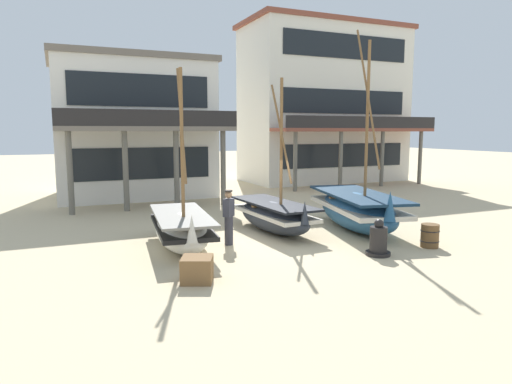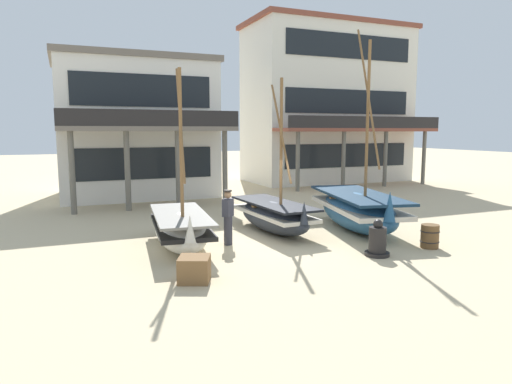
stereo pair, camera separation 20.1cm
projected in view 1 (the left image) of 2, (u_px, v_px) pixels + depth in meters
ground_plane at (268, 239)px, 14.68m from camera, size 120.00×120.00×0.00m
fishing_boat_near_left at (274, 215)px, 15.67m from camera, size 1.63×4.20×5.14m
fishing_boat_centre_large at (357, 209)px, 16.02m from camera, size 2.98×5.37×6.87m
fishing_boat_far_right at (181, 228)px, 13.52m from camera, size 1.95×4.24×5.22m
fisherman_by_hull at (229, 218)px, 13.83m from camera, size 0.41×0.40×1.68m
capstan_winch at (378, 241)px, 12.72m from camera, size 0.69×0.69×1.02m
wooden_barrel at (430, 236)px, 13.60m from camera, size 0.56×0.56×0.70m
cargo_crate at (197, 269)px, 10.50m from camera, size 0.92×0.92×0.58m
harbor_building_main at (133, 128)px, 24.14m from camera, size 8.05×8.22×7.17m
harbor_building_annex at (324, 104)px, 31.37m from camera, size 11.15×7.64×10.49m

